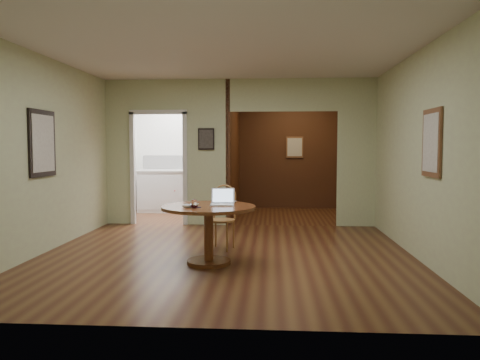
# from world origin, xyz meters

# --- Properties ---
(floor) EXTENTS (5.00, 5.00, 0.00)m
(floor) POSITION_xyz_m (0.00, 0.00, 0.00)
(floor) COLOR #401E12
(floor) RESTS_ON ground
(room_shell) EXTENTS (5.20, 7.50, 5.00)m
(room_shell) POSITION_xyz_m (-0.47, 3.10, 1.29)
(room_shell) COLOR silver
(room_shell) RESTS_ON ground
(dining_table) EXTENTS (1.16, 1.16, 0.73)m
(dining_table) POSITION_xyz_m (-0.17, -0.43, 0.54)
(dining_table) COLOR brown
(dining_table) RESTS_ON ground
(chair) EXTENTS (0.47, 0.47, 0.91)m
(chair) POSITION_xyz_m (-0.09, 0.46, 0.51)
(chair) COLOR olive
(chair) RESTS_ON ground
(open_laptop) EXTENTS (0.31, 0.27, 0.21)m
(open_laptop) POSITION_xyz_m (-0.01, -0.31, 0.79)
(open_laptop) COLOR silver
(open_laptop) RESTS_ON dining_table
(closed_laptop) EXTENTS (0.34, 0.25, 0.02)m
(closed_laptop) POSITION_xyz_m (-0.01, -0.13, 0.74)
(closed_laptop) COLOR #ABACB0
(closed_laptop) RESTS_ON dining_table
(mouse) EXTENTS (0.12, 0.08, 0.05)m
(mouse) POSITION_xyz_m (-0.40, -0.65, 0.75)
(mouse) COLOR silver
(mouse) RESTS_ON dining_table
(wine_glass) EXTENTS (0.10, 0.10, 0.11)m
(wine_glass) POSITION_xyz_m (-0.30, -0.67, 0.78)
(wine_glass) COLOR white
(wine_glass) RESTS_ON dining_table
(pen) EXTENTS (0.14, 0.04, 0.01)m
(pen) POSITION_xyz_m (-0.30, -0.61, 0.73)
(pen) COLOR #0C1658
(pen) RESTS_ON dining_table
(kitchen_cabinet) EXTENTS (2.06, 0.60, 0.94)m
(kitchen_cabinet) POSITION_xyz_m (-1.35, 4.20, 0.47)
(kitchen_cabinet) COLOR silver
(kitchen_cabinet) RESTS_ON ground
(grocery_bag) EXTENTS (0.41, 0.38, 0.33)m
(grocery_bag) POSITION_xyz_m (-1.12, 4.20, 1.11)
(grocery_bag) COLOR #C1AC8D
(grocery_bag) RESTS_ON kitchen_cabinet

